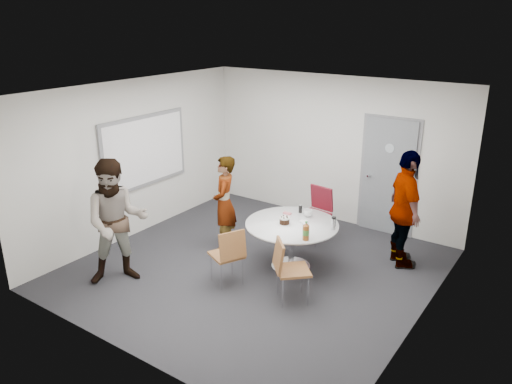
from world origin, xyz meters
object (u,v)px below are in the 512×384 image
Objects in this scene: whiteboard at (145,151)px; chair_near_left at (229,252)px; chair_far at (317,208)px; chair_near_right at (287,265)px; door at (388,177)px; person_left at (117,222)px; table at (293,230)px; person_main at (224,203)px; person_right at (405,210)px.

chair_near_left is (2.45, -0.82, -0.92)m from whiteboard.
chair_near_right is at bearing 114.08° from chair_far.
door is at bearing 32.66° from whiteboard.
person_left is at bearing 144.55° from chair_near_left.
chair_near_right is 2.47m from person_left.
chair_near_left is (-1.11, -3.10, -0.49)m from door.
table is at bearing -6.87° from person_left.
whiteboard is at bearing -115.17° from person_main.
person_left reaches higher than chair_near_left.
table is at bearing 3.25° from whiteboard.
door is 3.33m from chair_near_left.
person_right is (1.79, 2.02, 0.38)m from chair_near_left.
whiteboard is at bearing 32.51° from chair_far.
person_right is at bearing -9.03° from person_left.
table is at bearing 106.44° from chair_far.
person_right is (1.52, -0.08, 0.34)m from chair_far.
table is 1.09m from chair_near_left.
person_left is at bearing -48.46° from person_main.
person_main is at bearing 21.79° from person_left.
person_main reaches higher than table.
door is 2.25m from table.
table is 1.14m from chair_far.
table reaches higher than chair_far.
chair_far is at bearing 105.27° from person_main.
person_main is (-1.29, -0.02, 0.16)m from table.
person_main is 0.85× the size of person_left.
door reaches higher than chair_far.
person_main is at bearing -179.28° from table.
person_main is at bearing -159.69° from chair_near_right.
door is at bearing -4.26° from person_right.
chair_near_right is at bearing 33.16° from person_main.
person_left is (1.05, -1.59, -0.53)m from whiteboard.
chair_far reaches higher than chair_near_left.
door reaches higher than chair_near_right.
table is (2.91, 0.17, -0.82)m from whiteboard.
whiteboard reaches higher than chair_far.
table is 1.30m from person_main.
person_left is (-1.68, -2.88, 0.34)m from chair_far.
chair_near_right is at bearing -56.87° from chair_near_left.
door reaches higher than person_main.
table is 0.89× the size of person_main.
door is 1.15× the size of person_right.
door is 1.12× the size of whiteboard.
door is at bearing 107.23° from person_main.
door is 2.24× the size of chair_far.
chair_far is (-0.18, 1.12, -0.05)m from table.
chair_near_right is at bearing -11.90° from whiteboard.
chair_near_right is 0.94× the size of chair_far.
person_main is at bearing 75.21° from person_right.
person_right is at bearing -57.59° from door.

